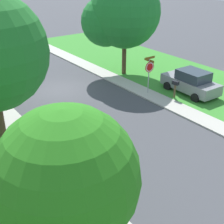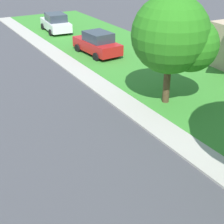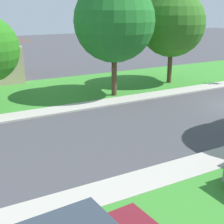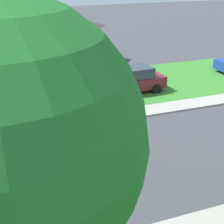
% 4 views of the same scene
% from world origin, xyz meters
% --- Properties ---
extents(sidewalk_east, '(1.40, 56.00, 0.10)m').
position_xyz_m(sidewalk_east, '(4.70, 12.00, 0.05)').
color(sidewalk_east, '#ADA89E').
rests_on(sidewalk_east, ground).
extents(lawn_east, '(8.00, 56.00, 0.08)m').
position_xyz_m(lawn_east, '(9.40, 12.00, 0.04)').
color(lawn_east, '#38842D').
rests_on(lawn_east, ground).
extents(sidewalk_west, '(1.40, 56.00, 0.10)m').
position_xyz_m(sidewalk_west, '(-4.70, 12.00, 0.05)').
color(sidewalk_west, '#ADA89E').
rests_on(sidewalk_west, ground).
extents(tree_corner_large, '(5.50, 5.11, 7.28)m').
position_xyz_m(tree_corner_large, '(7.57, -0.48, 4.56)').
color(tree_corner_large, '#4C3823').
rests_on(tree_corner_large, ground).
extents(tree_sidewalk_near, '(5.78, 5.37, 7.75)m').
position_xyz_m(tree_sidewalk_near, '(6.30, 5.37, 4.89)').
color(tree_sidewalk_near, '#4C3823').
rests_on(tree_sidewalk_near, ground).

